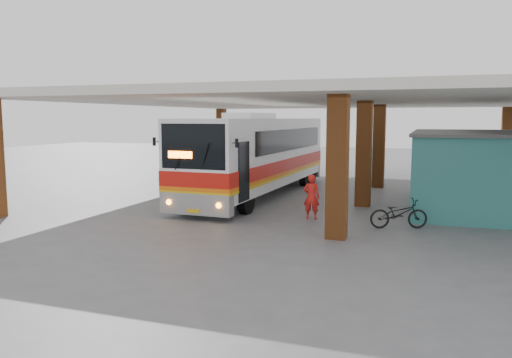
{
  "coord_description": "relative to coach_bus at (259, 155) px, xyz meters",
  "views": [
    {
      "loc": [
        5.69,
        -17.87,
        3.65
      ],
      "look_at": [
        -0.67,
        0.0,
        1.33
      ],
      "focal_mm": 35.0,
      "sensor_mm": 36.0,
      "label": 1
    }
  ],
  "objects": [
    {
      "name": "brick_columns",
      "position": [
        3.51,
        0.66,
        0.25
      ],
      "size": [
        20.1,
        21.6,
        4.35
      ],
      "color": "#964D20",
      "rests_on": "ground"
    },
    {
      "name": "ground",
      "position": [
        2.08,
        -4.34,
        -1.92
      ],
      "size": [
        90.0,
        90.0,
        0.0
      ],
      "primitive_type": "plane",
      "color": "#515154",
      "rests_on": "ground"
    },
    {
      "name": "motorcycle",
      "position": [
        6.78,
        -5.29,
        -1.42
      ],
      "size": [
        2.02,
        1.29,
        1.0
      ],
      "primitive_type": "imported",
      "rotation": [
        0.0,
        0.0,
        1.93
      ],
      "color": "black",
      "rests_on": "ground"
    },
    {
      "name": "shop_building",
      "position": [
        9.57,
        -0.34,
        -0.36
      ],
      "size": [
        5.2,
        8.2,
        3.11
      ],
      "color": "teal",
      "rests_on": "ground"
    },
    {
      "name": "coach_bus",
      "position": [
        0.0,
        0.0,
        0.0
      ],
      "size": [
        3.09,
        13.37,
        3.87
      ],
      "rotation": [
        0.0,
        0.0,
        -0.02
      ],
      "color": "white",
      "rests_on": "ground"
    },
    {
      "name": "canopy_roof",
      "position": [
        2.58,
        2.16,
        2.58
      ],
      "size": [
        21.0,
        23.0,
        0.3
      ],
      "primitive_type": "cube",
      "color": "silver",
      "rests_on": "brick_columns"
    },
    {
      "name": "red_chair",
      "position": [
        7.16,
        2.62,
        -1.59
      ],
      "size": [
        0.38,
        0.38,
        0.72
      ],
      "rotation": [
        0.0,
        0.0,
        -0.02
      ],
      "color": "red",
      "rests_on": "ground"
    },
    {
      "name": "pedestrian",
      "position": [
        3.69,
        -4.74,
        -1.11
      ],
      "size": [
        0.64,
        0.47,
        1.63
      ],
      "primitive_type": "imported",
      "rotation": [
        0.0,
        0.0,
        3.29
      ],
      "color": "red",
      "rests_on": "ground"
    }
  ]
}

